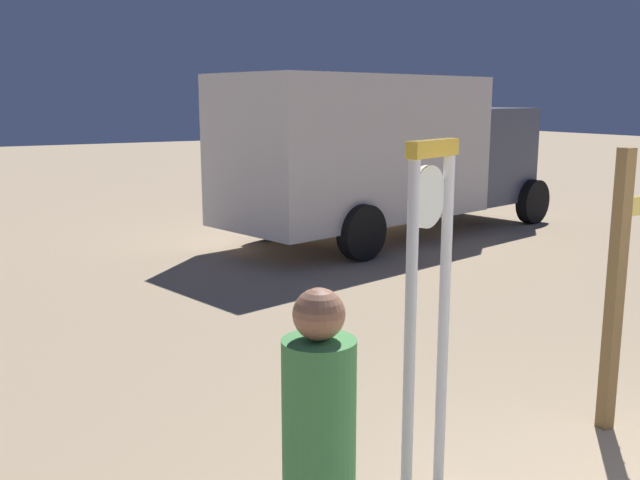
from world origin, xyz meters
TOP-DOWN VIEW (x-y plane):
  - standing_clock at (-1.13, 1.55)m, footprint 0.49×0.25m
  - person_near_clock at (-2.33, 0.80)m, footprint 0.33×0.33m
  - box_truck_near at (3.75, 9.01)m, footprint 7.38×3.87m

SIDE VIEW (x-z plane):
  - person_near_clock at x=-2.33m, z-range 0.10..1.84m
  - standing_clock at x=-1.13m, z-range 0.25..2.55m
  - box_truck_near at x=3.75m, z-range 0.14..3.06m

